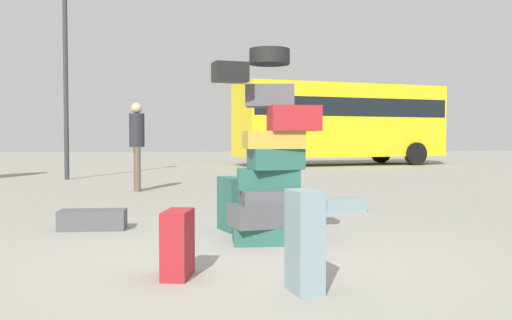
% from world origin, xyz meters
% --- Properties ---
extents(ground_plane, '(80.00, 80.00, 0.00)m').
position_xyz_m(ground_plane, '(0.00, 0.00, 0.00)').
color(ground_plane, gray).
extents(suitcase_tower, '(1.07, 0.67, 1.94)m').
position_xyz_m(suitcase_tower, '(0.28, 0.57, 0.78)').
color(suitcase_tower, '#26594C').
rests_on(suitcase_tower, ground).
extents(suitcase_slate_behind_tower, '(0.23, 0.32, 0.70)m').
position_xyz_m(suitcase_slate_behind_tower, '(0.19, -1.26, 0.35)').
color(suitcase_slate_behind_tower, gray).
rests_on(suitcase_slate_behind_tower, ground).
extents(suitcase_teal_white_trunk, '(0.29, 0.46, 0.61)m').
position_xyz_m(suitcase_teal_white_trunk, '(-0.05, 1.32, 0.30)').
color(suitcase_teal_white_trunk, '#26594C').
rests_on(suitcase_teal_white_trunk, ground).
extents(suitcase_maroon_upright_blue, '(0.27, 0.41, 0.51)m').
position_xyz_m(suitcase_maroon_upright_blue, '(-0.66, -0.73, 0.25)').
color(suitcase_maroon_upright_blue, maroon).
rests_on(suitcase_maroon_upright_blue, ground).
extents(suitcase_slate_foreground_near, '(0.70, 0.53, 0.19)m').
position_xyz_m(suitcase_slate_foreground_near, '(1.68, 2.77, 0.10)').
color(suitcase_slate_foreground_near, gray).
rests_on(suitcase_slate_foreground_near, ground).
extents(suitcase_charcoal_right_side, '(0.76, 0.36, 0.23)m').
position_xyz_m(suitcase_charcoal_right_side, '(-1.62, 1.63, 0.11)').
color(suitcase_charcoal_right_side, '#4C4C51').
rests_on(suitcase_charcoal_right_side, ground).
extents(person_bearded_onlooker, '(0.30, 0.34, 1.76)m').
position_xyz_m(person_bearded_onlooker, '(-1.42, 6.34, 1.06)').
color(person_bearded_onlooker, brown).
rests_on(person_bearded_onlooker, ground).
extents(parked_bus, '(8.61, 4.08, 3.15)m').
position_xyz_m(parked_bus, '(5.83, 16.46, 1.83)').
color(parked_bus, yellow).
rests_on(parked_bus, ground).
extents(lamp_post, '(0.36, 0.36, 5.72)m').
position_xyz_m(lamp_post, '(-3.42, 9.83, 3.77)').
color(lamp_post, '#333338').
rests_on(lamp_post, ground).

